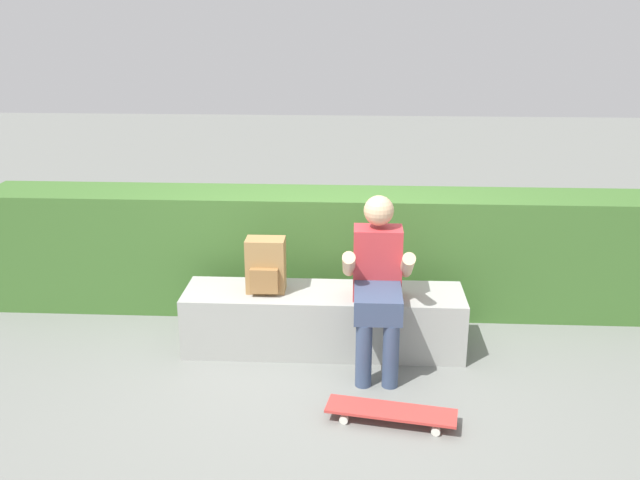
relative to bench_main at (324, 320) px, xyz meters
name	(u,v)px	position (x,y,z in m)	size (l,w,h in m)	color
ground_plane	(322,365)	(0.00, -0.28, -0.23)	(24.00, 24.00, 0.00)	slate
bench_main	(324,320)	(0.00, 0.00, 0.00)	(2.05, 0.51, 0.45)	#9C9D97
person_skater	(378,279)	(0.38, -0.22, 0.42)	(0.49, 0.62, 1.20)	#B73338
skateboard_near_person	(391,412)	(0.46, -0.98, -0.15)	(0.82, 0.34, 0.09)	#BC3833
backpack_on_bench	(266,266)	(-0.42, -0.01, 0.42)	(0.28, 0.23, 0.40)	#A37A47
hedge_row	(323,251)	(-0.05, 0.77, 0.27)	(5.55, 0.56, 1.00)	#3D692B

